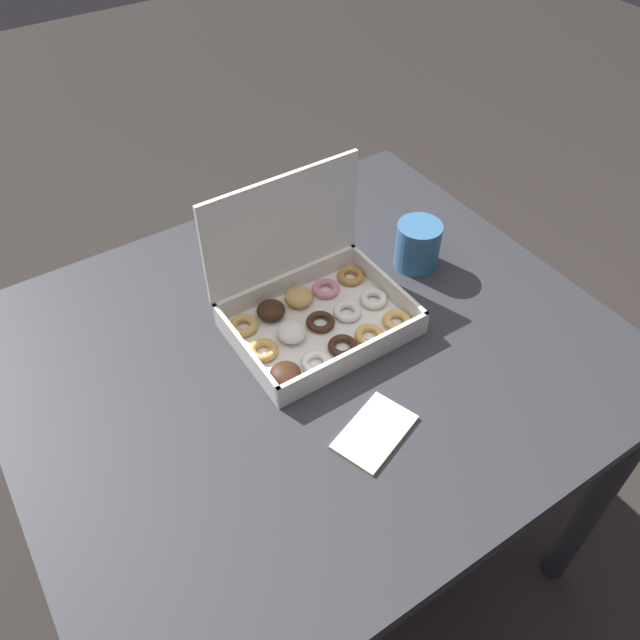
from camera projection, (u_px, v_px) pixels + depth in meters
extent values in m
plane|color=#2D2826|center=(313.00, 539.00, 1.64)|extent=(8.00, 8.00, 0.00)
cube|color=#2D2D33|center=(310.00, 351.00, 1.11)|extent=(1.03, 0.89, 0.03)
cylinder|color=#2D2D33|center=(597.00, 497.00, 1.33)|extent=(0.06, 0.06, 0.74)
cylinder|color=#2D2D33|center=(48.00, 436.00, 1.43)|extent=(0.06, 0.06, 0.74)
cylinder|color=#2D2D33|center=(373.00, 286.00, 1.79)|extent=(0.06, 0.06, 0.74)
cube|color=silver|center=(320.00, 327.00, 1.12)|extent=(0.31, 0.23, 0.01)
cube|color=white|center=(356.00, 357.00, 1.04)|extent=(0.31, 0.01, 0.04)
cube|color=white|center=(288.00, 283.00, 1.17)|extent=(0.31, 0.01, 0.04)
cube|color=white|center=(245.00, 352.00, 1.05)|extent=(0.01, 0.23, 0.04)
cube|color=white|center=(387.00, 286.00, 1.16)|extent=(0.01, 0.23, 0.04)
cube|color=white|center=(283.00, 227.00, 1.08)|extent=(0.31, 0.01, 0.21)
ellipsoid|color=#381E11|center=(285.00, 374.00, 1.02)|extent=(0.05, 0.05, 0.03)
torus|color=white|center=(316.00, 362.00, 1.05)|extent=(0.05, 0.05, 0.01)
torus|color=#381E11|center=(343.00, 346.00, 1.08)|extent=(0.05, 0.05, 0.01)
torus|color=tan|center=(369.00, 335.00, 1.09)|extent=(0.05, 0.05, 0.01)
torus|color=tan|center=(397.00, 321.00, 1.12)|extent=(0.05, 0.05, 0.02)
torus|color=tan|center=(263.00, 350.00, 1.07)|extent=(0.05, 0.05, 0.01)
ellipsoid|color=white|center=(292.00, 332.00, 1.09)|extent=(0.05, 0.05, 0.03)
torus|color=#381E11|center=(320.00, 322.00, 1.12)|extent=(0.05, 0.05, 0.01)
torus|color=white|center=(347.00, 312.00, 1.13)|extent=(0.05, 0.05, 0.01)
torus|color=white|center=(373.00, 299.00, 1.16)|extent=(0.05, 0.05, 0.01)
torus|color=tan|center=(244.00, 325.00, 1.11)|extent=(0.05, 0.05, 0.02)
ellipsoid|color=#381E11|center=(271.00, 310.00, 1.13)|extent=(0.05, 0.05, 0.03)
ellipsoid|color=tan|center=(299.00, 297.00, 1.15)|extent=(0.05, 0.05, 0.03)
torus|color=pink|center=(326.00, 289.00, 1.18)|extent=(0.05, 0.05, 0.01)
torus|color=#B77A38|center=(351.00, 276.00, 1.20)|extent=(0.05, 0.05, 0.01)
cylinder|color=teal|center=(418.00, 245.00, 1.21)|extent=(0.09, 0.09, 0.09)
cylinder|color=black|center=(420.00, 227.00, 1.18)|extent=(0.07, 0.07, 0.01)
cube|color=beige|center=(375.00, 432.00, 0.96)|extent=(0.15, 0.12, 0.01)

